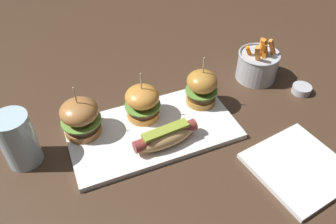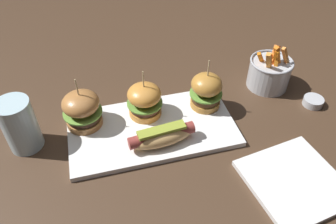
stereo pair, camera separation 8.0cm
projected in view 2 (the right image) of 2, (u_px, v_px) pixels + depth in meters
The scene contains 10 objects.
ground_plane at pixel (152, 131), 0.83m from camera, with size 3.00×3.00×0.00m, color #422D1E.
platter_main at pixel (152, 129), 0.83m from camera, with size 0.41×0.22×0.01m, color white.
hot_dog at pixel (162, 136), 0.77m from camera, with size 0.16×0.07×0.05m.
slider_left at pixel (82, 109), 0.80m from camera, with size 0.10×0.10×0.14m.
slider_center at pixel (145, 100), 0.83m from camera, with size 0.09×0.09×0.13m.
slider_right at pixel (206, 90), 0.85m from camera, with size 0.08×0.08×0.14m.
fries_bucket at pixel (269, 72), 0.94m from camera, with size 0.12×0.12×0.14m.
sauce_ramekin at pixel (313, 101), 0.90m from camera, with size 0.05×0.05×0.02m.
side_plate at pixel (295, 181), 0.71m from camera, with size 0.19×0.19×0.01m, color white.
water_glass at pixel (20, 125), 0.75m from camera, with size 0.08×0.08×0.13m, color silver.
Camera 2 is at (-0.11, -0.57, 0.60)m, focal length 35.38 mm.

